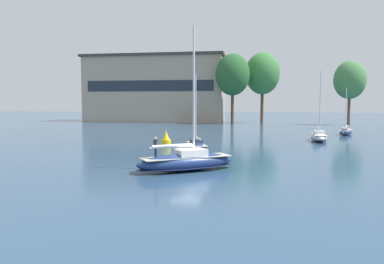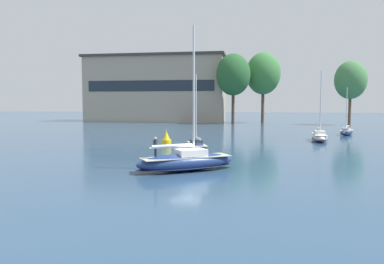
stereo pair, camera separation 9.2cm
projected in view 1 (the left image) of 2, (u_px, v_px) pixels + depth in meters
name	position (u px, v px, depth m)	size (l,w,h in m)	color
ground_plane	(186.00, 171.00, 31.68)	(400.00, 400.00, 0.00)	#2D4C6B
waterfront_building	(156.00, 89.00, 115.34)	(42.92, 15.82, 20.13)	tan
tree_shore_left	(350.00, 80.00, 96.07)	(8.04, 8.04, 16.56)	brown
tree_shore_center	(233.00, 75.00, 101.50)	(9.27, 9.27, 19.08)	#4C3828
tree_shore_right	(262.00, 74.00, 106.59)	(9.76, 9.76, 20.09)	brown
sailboat_main	(186.00, 161.00, 31.63)	(8.74, 6.97, 12.17)	navy
sailboat_moored_near_marina	(319.00, 136.00, 56.34)	(2.53, 7.69, 10.44)	silver
sailboat_moored_far_slip	(346.00, 132.00, 67.11)	(4.13, 6.32, 8.49)	navy
sailboat_moored_outer_mooring	(197.00, 146.00, 44.33)	(3.94, 6.87, 9.12)	navy
channel_buoy	(166.00, 140.00, 48.64)	(1.28, 1.28, 2.29)	yellow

